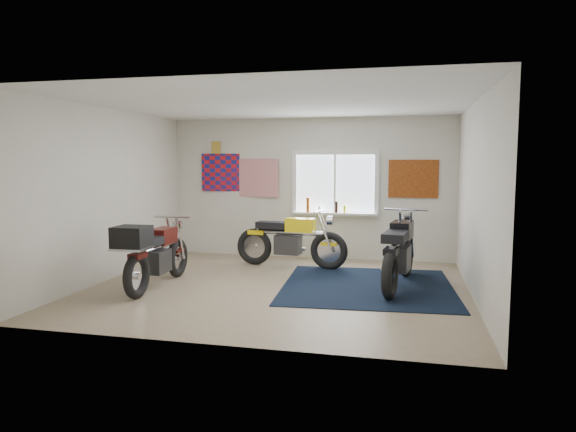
% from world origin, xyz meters
% --- Properties ---
extents(ground, '(5.50, 5.50, 0.00)m').
position_xyz_m(ground, '(0.00, 0.00, 0.00)').
color(ground, '#9E896B').
rests_on(ground, ground).
extents(room_shell, '(5.50, 5.50, 5.50)m').
position_xyz_m(room_shell, '(0.00, 0.00, 1.64)').
color(room_shell, white).
rests_on(room_shell, ground).
extents(navy_rug, '(2.67, 2.76, 0.01)m').
position_xyz_m(navy_rug, '(1.30, 0.34, 0.01)').
color(navy_rug, black).
rests_on(navy_rug, ground).
extents(window_assembly, '(1.66, 0.17, 1.26)m').
position_xyz_m(window_assembly, '(0.50, 2.47, 1.37)').
color(window_assembly, white).
rests_on(window_assembly, room_shell).
extents(oil_bottles, '(0.77, 0.07, 0.28)m').
position_xyz_m(oil_bottles, '(0.26, 2.40, 1.01)').
color(oil_bottles, '#8D4114').
rests_on(oil_bottles, window_assembly).
extents(flag_display, '(1.60, 0.10, 1.17)m').
position_xyz_m(flag_display, '(-1.90, 2.48, 2.15)').
color(flag_display, red).
rests_on(flag_display, room_shell).
extents(triumph_poster, '(0.90, 0.03, 0.70)m').
position_xyz_m(triumph_poster, '(1.95, 2.48, 1.55)').
color(triumph_poster, '#A54C14').
rests_on(triumph_poster, room_shell).
extents(yellow_triumph, '(2.07, 0.62, 1.04)m').
position_xyz_m(yellow_triumph, '(-0.16, 1.50, 0.46)').
color(yellow_triumph, black).
rests_on(yellow_triumph, ground).
extents(black_chrome_bike, '(0.68, 2.21, 1.14)m').
position_xyz_m(black_chrome_bike, '(1.75, 0.44, 0.50)').
color(black_chrome_bike, black).
rests_on(black_chrome_bike, navy_rug).
extents(maroon_tourer, '(0.61, 2.01, 1.02)m').
position_xyz_m(maroon_tourer, '(-1.75, -0.52, 0.53)').
color(maroon_tourer, black).
rests_on(maroon_tourer, ground).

